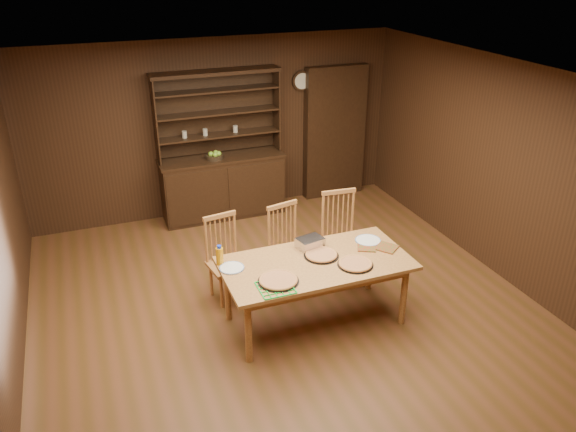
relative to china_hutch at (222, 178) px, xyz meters
name	(u,v)px	position (x,y,z in m)	size (l,w,h in m)	color
floor	(289,312)	(0.00, -2.75, -0.60)	(6.00, 6.00, 0.00)	brown
room_shell	(289,183)	(0.00, -2.75, 0.98)	(6.00, 6.00, 6.00)	silver
china_hutch	(222,178)	(0.00, 0.00, 0.00)	(1.84, 0.52, 2.17)	black
doorway	(335,133)	(1.90, 0.15, 0.45)	(1.00, 0.18, 2.10)	black
wall_clock	(302,81)	(1.35, 0.20, 1.30)	(0.30, 0.05, 0.30)	black
dining_table	(316,268)	(0.21, -3.00, 0.08)	(1.97, 0.99, 0.75)	#C28F43
chair_left	(225,255)	(-0.55, -2.14, -0.06)	(0.47, 0.45, 1.01)	#C37743
chair_center	(287,244)	(0.19, -2.18, -0.05)	(0.50, 0.49, 1.04)	#C37743
chair_right	(340,232)	(0.89, -2.19, -0.01)	(0.49, 0.47, 1.10)	#C37743
pizza_left	(278,280)	(-0.29, -3.22, 0.17)	(0.41, 0.41, 0.04)	black
pizza_right	(355,264)	(0.56, -3.21, 0.17)	(0.37, 0.37, 0.04)	black
pizza_center	(321,255)	(0.31, -2.91, 0.17)	(0.37, 0.37, 0.04)	black
cooling_rack	(275,287)	(-0.36, -3.32, 0.16)	(0.32, 0.32, 0.01)	green
plate_left	(232,268)	(-0.65, -2.82, 0.16)	(0.26, 0.26, 0.02)	white
plate_right	(368,240)	(0.93, -2.79, 0.16)	(0.29, 0.29, 0.02)	white
foil_dish	(310,243)	(0.27, -2.69, 0.21)	(0.28, 0.20, 0.11)	white
juice_bottle	(220,256)	(-0.74, -2.69, 0.25)	(0.08, 0.08, 0.22)	orange
pot_holder_a	(387,248)	(1.04, -3.01, 0.16)	(0.21, 0.21, 0.02)	red
pot_holder_b	(367,247)	(0.84, -2.93, 0.16)	(0.19, 0.19, 0.01)	red
fruit_bowl	(215,156)	(-0.11, -0.07, 0.39)	(0.26, 0.26, 0.12)	black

